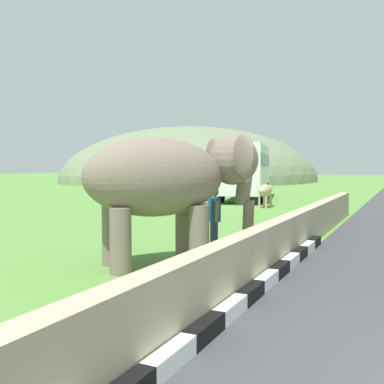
# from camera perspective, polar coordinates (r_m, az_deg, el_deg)

# --- Properties ---
(striped_curb) EXTENTS (16.20, 0.20, 0.24)m
(striped_curb) POSITION_cam_1_polar(r_m,az_deg,el_deg) (5.44, -0.43, -18.82)
(striped_curb) COLOR white
(striped_curb) RESTS_ON ground_plane
(barrier_parapet) EXTENTS (28.00, 0.36, 1.00)m
(barrier_parapet) POSITION_cam_1_polar(r_m,az_deg,el_deg) (7.51, 5.56, -9.56)
(barrier_parapet) COLOR tan
(barrier_parapet) RESTS_ON ground_plane
(elephant) EXTENTS (3.86, 3.80, 2.90)m
(elephant) POSITION_cam_1_polar(r_m,az_deg,el_deg) (9.75, -2.71, 1.65)
(elephant) COLOR #7A695E
(elephant) RESTS_ON ground_plane
(person_handler) EXTENTS (0.59, 0.46, 1.66)m
(person_handler) POSITION_cam_1_polar(r_m,az_deg,el_deg) (11.02, 2.84, -3.18)
(person_handler) COLOR navy
(person_handler) RESTS_ON ground_plane
(bus_white) EXTENTS (9.68, 4.58, 3.50)m
(bus_white) POSITION_cam_1_polar(r_m,az_deg,el_deg) (29.35, 6.91, 3.11)
(bus_white) COLOR silver
(bus_white) RESTS_ON ground_plane
(cow_near) EXTENTS (0.88, 1.93, 1.23)m
(cow_near) POSITION_cam_1_polar(r_m,az_deg,el_deg) (25.45, 2.02, 0.38)
(cow_near) COLOR tan
(cow_near) RESTS_ON ground_plane
(cow_mid) EXTENTS (0.67, 1.90, 1.23)m
(cow_mid) POSITION_cam_1_polar(r_m,az_deg,el_deg) (32.34, 7.15, 0.98)
(cow_mid) COLOR beige
(cow_mid) RESTS_ON ground_plane
(cow_far) EXTENTS (1.88, 0.61, 1.23)m
(cow_far) POSITION_cam_1_polar(r_m,az_deg,el_deg) (23.72, 9.36, 0.12)
(cow_far) COLOR tan
(cow_far) RESTS_ON ground_plane
(hill_east) EXTENTS (43.78, 35.03, 15.76)m
(hill_east) POSITION_cam_1_polar(r_m,az_deg,el_deg) (66.37, 0.38, 1.43)
(hill_east) COLOR #6B7B59
(hill_east) RESTS_ON ground_plane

